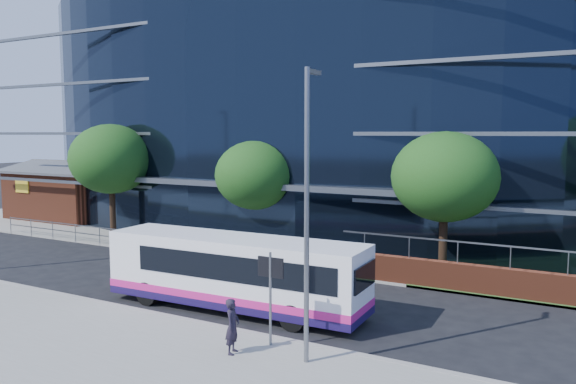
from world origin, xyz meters
The scene contains 16 objects.
ground centered at (0.00, 0.00, 0.00)m, with size 200.00×200.00×0.00m, color black.
pavement_near centered at (0.00, -5.00, 0.07)m, with size 80.00×8.00×0.15m, color gray.
kerb centered at (0.00, -1.00, 0.08)m, with size 80.00×0.25×0.16m, color gray.
yellow_line_outer centered at (0.00, -0.80, 0.01)m, with size 80.00×0.08×0.01m, color gold.
yellow_line_inner centered at (0.00, -0.65, 0.01)m, with size 80.00×0.08×0.01m, color gold.
far_forecourt centered at (-6.00, 11.00, 0.05)m, with size 50.00×8.00×0.10m, color gray.
glass_office centered at (-4.00, 20.85, 8.00)m, with size 44.00×23.10×16.00m.
brick_pavilion centered at (-22.00, 13.50, 1.94)m, with size 8.60×6.66×4.40m.
guard_railings centered at (-8.00, 7.00, 0.82)m, with size 24.00×0.05×1.10m.
street_sign centered at (4.50, -1.59, 2.15)m, with size 0.85×0.09×2.80m.
tree_far_a centered at (-13.00, 9.00, 4.86)m, with size 4.95×4.95×6.98m.
tree_far_b centered at (-3.00, 9.50, 4.21)m, with size 4.29×4.29×6.05m.
tree_far_c centered at (7.00, 9.00, 4.54)m, with size 4.62×4.62×6.51m.
streetlight_east centered at (6.00, -2.17, 4.44)m, with size 0.15×0.77×8.00m.
city_bus centered at (1.51, 1.00, 1.43)m, with size 10.03×2.60×2.69m.
pedestrian centered at (3.88, -2.68, 0.95)m, with size 0.58×0.38×1.59m, color black.
Camera 1 is at (12.77, -15.47, 6.43)m, focal length 35.00 mm.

